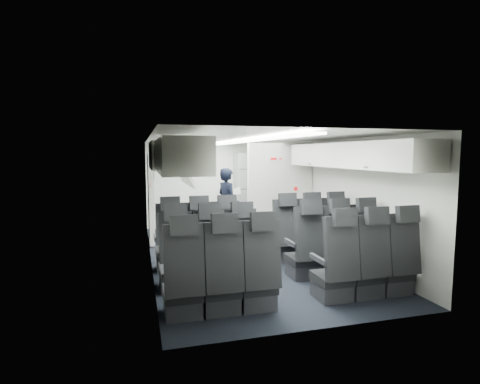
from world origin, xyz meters
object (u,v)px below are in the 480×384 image
flight_attendant (227,204)px  carry_on_bag (169,158)px  seat_row_front (254,241)px  galley_unit (252,190)px  boarding_door (151,198)px  seat_row_rear (298,273)px  seat_row_mid (273,255)px

flight_attendant → carry_on_bag: 2.12m
seat_row_front → galley_unit: (0.95, 3.25, 0.55)m
seat_row_front → galley_unit: bearing=73.7°
boarding_door → flight_attendant: (1.60, -0.23, -0.16)m
carry_on_bag → flight_attendant: bearing=54.9°
seat_row_rear → carry_on_bag: bearing=120.1°
boarding_door → flight_attendant: bearing=-8.0°
seat_row_mid → flight_attendant: size_ratio=2.10×
carry_on_bag → seat_row_rear: bearing=-49.2°
seat_row_rear → flight_attendant: flight_attendant is taller
seat_row_mid → galley_unit: 4.30m
galley_unit → boarding_door: (-2.59, -1.17, 0.00)m
seat_row_front → galley_unit: galley_unit is taller
seat_row_mid → seat_row_front: bearing=90.0°
flight_attendant → boarding_door: bearing=61.1°
seat_row_mid → carry_on_bag: bearing=133.1°
seat_row_rear → flight_attendant: size_ratio=2.10×
galley_unit → carry_on_bag: (-2.32, -2.69, 0.85)m
galley_unit → carry_on_bag: carry_on_bag is taller
seat_row_mid → flight_attendant: bearing=90.7°
seat_row_front → seat_row_mid: bearing=-90.0°
seat_row_rear → flight_attendant: (-0.04, 3.66, 0.39)m
carry_on_bag → seat_row_front: bearing=-11.7°
seat_row_front → carry_on_bag: (-1.37, 0.56, 1.40)m
seat_row_front → seat_row_mid: size_ratio=1.00×
boarding_door → carry_on_bag: 1.77m
seat_row_mid → carry_on_bag: (-1.37, 1.46, 1.40)m
seat_row_mid → seat_row_rear: size_ratio=1.00×
seat_row_front → flight_attendant: size_ratio=2.10×
seat_row_rear → carry_on_bag: size_ratio=8.65×
seat_row_rear → flight_attendant: 3.68m
seat_row_mid → seat_row_rear: same height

